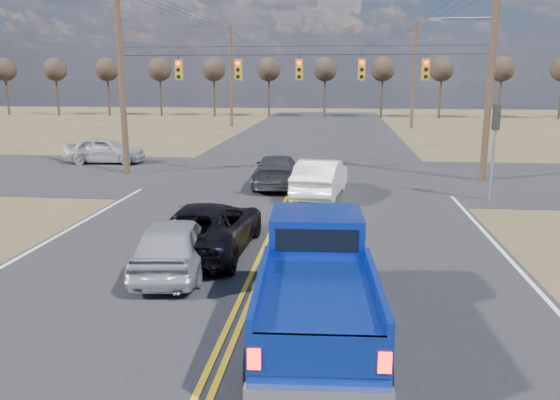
# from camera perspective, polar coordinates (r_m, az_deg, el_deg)

# --- Properties ---
(ground) EXTENTS (160.00, 160.00, 0.00)m
(ground) POSITION_cam_1_polar(r_m,az_deg,el_deg) (10.58, -5.84, -15.25)
(ground) COLOR brown
(ground) RESTS_ON ground
(road_main) EXTENTS (14.00, 120.00, 0.02)m
(road_main) POSITION_cam_1_polar(r_m,az_deg,el_deg) (19.86, 0.17, -1.71)
(road_main) COLOR #28282B
(road_main) RESTS_ON ground
(road_cross) EXTENTS (120.00, 12.00, 0.02)m
(road_cross) POSITION_cam_1_polar(r_m,az_deg,el_deg) (27.65, 1.94, 2.41)
(road_cross) COLOR #28282B
(road_cross) RESTS_ON ground
(signal_gantry) EXTENTS (19.60, 4.83, 10.00)m
(signal_gantry) POSITION_cam_1_polar(r_m,az_deg,el_deg) (26.96, 3.08, 12.95)
(signal_gantry) COLOR #473323
(signal_gantry) RESTS_ON ground
(utility_poles) EXTENTS (19.60, 58.32, 10.00)m
(utility_poles) POSITION_cam_1_polar(r_m,az_deg,el_deg) (26.21, 1.86, 13.33)
(utility_poles) COLOR #473323
(utility_poles) RESTS_ON ground
(treeline) EXTENTS (87.00, 117.80, 7.40)m
(treeline) POSITION_cam_1_polar(r_m,az_deg,el_deg) (36.15, 3.14, 13.90)
(treeline) COLOR #33261C
(treeline) RESTS_ON ground
(pickup_truck) EXTENTS (2.55, 5.85, 2.16)m
(pickup_truck) POSITION_cam_1_polar(r_m,az_deg,el_deg) (10.71, 3.85, -8.71)
(pickup_truck) COLOR black
(pickup_truck) RESTS_ON ground
(silver_suv) EXTENTS (2.19, 4.44, 1.46)m
(silver_suv) POSITION_cam_1_polar(r_m,az_deg,el_deg) (14.40, -11.00, -4.58)
(silver_suv) COLOR #ABADB4
(silver_suv) RESTS_ON ground
(black_suv) EXTENTS (2.62, 5.32, 1.45)m
(black_suv) POSITION_cam_1_polar(r_m,az_deg,el_deg) (15.87, -7.49, -2.84)
(black_suv) COLOR black
(black_suv) RESTS_ON ground
(white_car_queue) EXTENTS (2.33, 5.03, 1.60)m
(white_car_queue) POSITION_cam_1_polar(r_m,az_deg,el_deg) (23.12, 4.26, 2.35)
(white_car_queue) COLOR white
(white_car_queue) RESTS_ON ground
(dgrey_car_queue) EXTENTS (2.25, 5.12, 1.46)m
(dgrey_car_queue) POSITION_cam_1_polar(r_m,az_deg,el_deg) (25.15, -0.30, 3.07)
(dgrey_car_queue) COLOR #333338
(dgrey_car_queue) RESTS_ON ground
(cross_car_west) EXTENTS (2.17, 4.68, 1.55)m
(cross_car_west) POSITION_cam_1_polar(r_m,az_deg,el_deg) (33.58, -17.81, 4.98)
(cross_car_west) COLOR #B9B9B9
(cross_car_west) RESTS_ON ground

